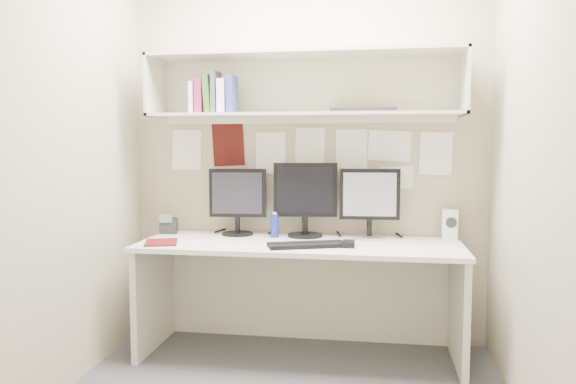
% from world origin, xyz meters
% --- Properties ---
extents(wall_back, '(2.40, 0.02, 2.60)m').
position_xyz_m(wall_back, '(0.00, 1.00, 1.30)').
color(wall_back, tan).
rests_on(wall_back, ground).
extents(wall_front, '(2.40, 0.02, 2.60)m').
position_xyz_m(wall_front, '(0.00, -1.00, 1.30)').
color(wall_front, tan).
rests_on(wall_front, ground).
extents(wall_left, '(0.02, 2.00, 2.60)m').
position_xyz_m(wall_left, '(-1.20, 0.00, 1.30)').
color(wall_left, tan).
rests_on(wall_left, ground).
extents(wall_right, '(0.02, 2.00, 2.60)m').
position_xyz_m(wall_right, '(1.20, 0.00, 1.30)').
color(wall_right, tan).
rests_on(wall_right, ground).
extents(desk, '(2.00, 0.70, 0.73)m').
position_xyz_m(desk, '(0.00, 0.65, 0.37)').
color(desk, silver).
rests_on(desk, floor).
extents(overhead_hutch, '(2.00, 0.38, 0.40)m').
position_xyz_m(overhead_hutch, '(0.00, 0.86, 1.72)').
color(overhead_hutch, beige).
rests_on(overhead_hutch, wall_back).
extents(pinned_papers, '(1.92, 0.01, 0.48)m').
position_xyz_m(pinned_papers, '(0.00, 0.99, 1.25)').
color(pinned_papers, white).
rests_on(pinned_papers, wall_back).
extents(monitor_left, '(0.38, 0.21, 0.45)m').
position_xyz_m(monitor_left, '(-0.45, 0.87, 0.97)').
color(monitor_left, black).
rests_on(monitor_left, desk).
extents(monitor_center, '(0.42, 0.23, 0.49)m').
position_xyz_m(monitor_center, '(0.00, 0.87, 0.99)').
color(monitor_center, black).
rests_on(monitor_center, desk).
extents(monitor_right, '(0.39, 0.21, 0.45)m').
position_xyz_m(monitor_right, '(0.43, 0.87, 0.98)').
color(monitor_right, '#A5A5AA').
rests_on(monitor_right, desk).
extents(keyboard, '(0.49, 0.32, 0.02)m').
position_xyz_m(keyboard, '(0.06, 0.50, 0.74)').
color(keyboard, black).
rests_on(keyboard, desk).
extents(mouse, '(0.07, 0.12, 0.04)m').
position_xyz_m(mouse, '(0.31, 0.54, 0.75)').
color(mouse, black).
rests_on(mouse, desk).
extents(speaker, '(0.11, 0.11, 0.19)m').
position_xyz_m(speaker, '(0.94, 0.90, 0.83)').
color(speaker, silver).
rests_on(speaker, desk).
extents(blue_bottle, '(0.05, 0.05, 0.17)m').
position_xyz_m(blue_bottle, '(-0.19, 0.80, 0.81)').
color(blue_bottle, navy).
rests_on(blue_bottle, desk).
extents(maroon_notebook, '(0.25, 0.28, 0.01)m').
position_xyz_m(maroon_notebook, '(-0.84, 0.47, 0.74)').
color(maroon_notebook, '#580F11').
rests_on(maroon_notebook, desk).
extents(desk_phone, '(0.13, 0.12, 0.14)m').
position_xyz_m(desk_phone, '(-0.94, 0.85, 0.78)').
color(desk_phone, black).
rests_on(desk_phone, desk).
extents(book_stack, '(0.29, 0.16, 0.27)m').
position_xyz_m(book_stack, '(-0.57, 0.75, 1.66)').
color(book_stack, white).
rests_on(book_stack, overhead_hutch).
extents(hutch_tray, '(0.42, 0.17, 0.03)m').
position_xyz_m(hutch_tray, '(0.38, 0.84, 1.55)').
color(hutch_tray, black).
rests_on(hutch_tray, overhead_hutch).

